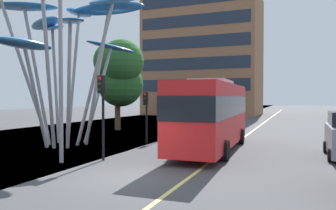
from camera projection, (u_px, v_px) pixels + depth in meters
ground at (113, 177)px, 12.15m from camera, size 120.00×240.00×0.10m
red_bus at (212, 112)px, 17.97m from camera, size 2.97×10.26×3.88m
leaf_sculpture at (62, 25)px, 19.76m from camera, size 9.93×9.47×9.37m
traffic_light_kerb_near at (102, 99)px, 15.01m from camera, size 0.28×0.42×3.92m
traffic_light_kerb_far at (146, 106)px, 20.71m from camera, size 0.28×0.42×3.24m
traffic_light_island_mid at (164, 100)px, 22.68m from camera, size 0.28×0.42×3.77m
street_lamp at (68, 52)px, 14.38m from camera, size 1.84×0.44×7.65m
tree_pavement_near at (119, 71)px, 28.43m from camera, size 4.59×4.67×7.88m
backdrop_building at (204, 56)px, 57.14m from camera, size 18.72×12.95×20.17m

